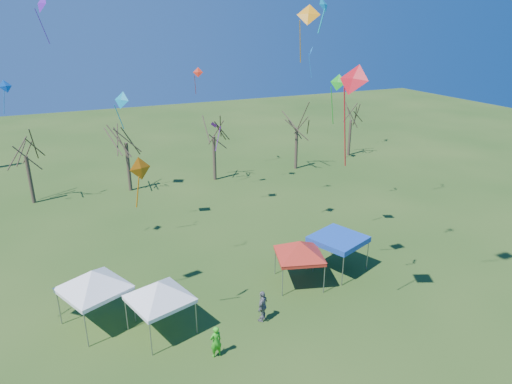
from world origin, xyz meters
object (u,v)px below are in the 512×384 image
(tent_red, at_px, (300,244))
(person_grey, at_px, (263,306))
(tree_2, at_px, (124,125))
(person_green, at_px, (216,341))
(tree_1, at_px, (23,139))
(tree_4, at_px, (297,113))
(tree_5, at_px, (352,107))
(tent_white_mid, at_px, (158,285))
(tent_blue, at_px, (338,239))
(tent_white_west, at_px, (92,274))
(tree_3, at_px, (213,120))

(tent_red, relative_size, person_grey, 2.02)
(tree_2, xyz_separation_m, person_green, (-0.24, -25.11, -5.46))
(tree_1, xyz_separation_m, tent_red, (14.96, -21.29, -3.11))
(tree_2, relative_size, person_green, 4.93)
(tree_4, distance_m, tree_5, 8.62)
(tree_2, bearing_deg, person_grey, -82.78)
(tent_white_mid, distance_m, person_green, 3.99)
(tree_5, height_order, person_grey, tree_5)
(tent_white_mid, height_order, tent_blue, tent_white_mid)
(person_green, bearing_deg, tent_white_mid, -65.90)
(tree_2, bearing_deg, tent_white_west, -104.27)
(tent_red, distance_m, person_grey, 4.71)
(tent_red, bearing_deg, tree_5, 49.30)
(tree_3, distance_m, person_green, 26.76)
(tree_4, distance_m, tent_red, 23.71)
(person_grey, distance_m, person_green, 3.60)
(person_grey, bearing_deg, tree_2, -126.07)
(tree_1, height_order, tree_3, tree_3)
(tree_5, xyz_separation_m, tent_blue, (-16.45, -22.24, -3.59))
(tent_white_west, bearing_deg, tent_red, -4.50)
(tent_white_mid, relative_size, tent_blue, 0.98)
(tree_2, distance_m, person_grey, 24.29)
(tent_white_mid, distance_m, person_grey, 5.64)
(tree_1, xyz_separation_m, person_green, (8.16, -25.39, -4.96))
(tent_white_west, height_order, tent_red, tent_white_west)
(tree_5, distance_m, person_green, 37.89)
(tree_1, distance_m, tent_white_west, 20.83)
(tent_blue, xyz_separation_m, person_grey, (-6.66, -2.94, -1.24))
(tent_white_mid, bearing_deg, tree_3, 64.20)
(tent_blue, bearing_deg, person_grey, -156.20)
(tree_3, bearing_deg, person_green, -109.21)
(tent_red, bearing_deg, tree_2, 107.33)
(tree_1, distance_m, tree_5, 34.52)
(tree_4, height_order, tent_blue, tree_4)
(tree_4, relative_size, person_grey, 4.39)
(person_grey, height_order, person_green, person_grey)
(tent_white_mid, xyz_separation_m, person_grey, (5.16, -1.27, -1.88))
(tree_1, relative_size, tree_3, 0.95)
(tent_white_mid, xyz_separation_m, person_green, (1.95, -2.89, -1.95))
(tree_5, xyz_separation_m, person_grey, (-23.11, -25.18, -4.83))
(tree_3, height_order, person_green, tree_3)
(tree_4, relative_size, person_green, 4.75)
(tree_2, xyz_separation_m, tent_blue, (9.64, -20.55, -4.15))
(tent_blue, bearing_deg, tent_white_west, 178.23)
(tent_white_mid, distance_m, tent_red, 8.82)
(tent_white_mid, bearing_deg, tent_white_west, 144.06)
(tree_1, height_order, person_green, tree_1)
(tree_1, bearing_deg, person_green, -72.18)
(tent_white_west, distance_m, tent_white_mid, 3.62)
(tree_4, distance_m, tent_blue, 22.09)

